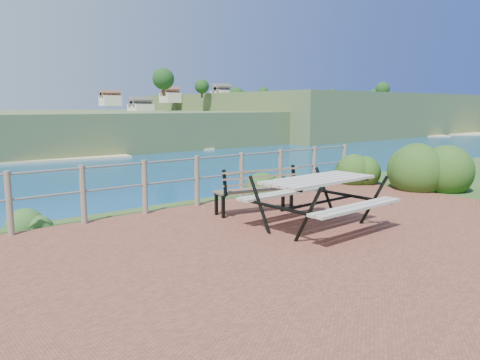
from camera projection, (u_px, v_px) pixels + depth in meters
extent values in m
cube|color=brown|center=(326.00, 244.00, 6.81)|extent=(10.00, 7.00, 0.12)
cylinder|color=#6B5B4C|center=(9.00, 203.00, 7.15)|extent=(0.10, 0.10, 1.00)
cylinder|color=#6B5B4C|center=(83.00, 195.00, 7.86)|extent=(0.10, 0.10, 1.00)
cylinder|color=#6B5B4C|center=(145.00, 187.00, 8.58)|extent=(0.10, 0.10, 1.00)
cylinder|color=#6B5B4C|center=(197.00, 181.00, 9.30)|extent=(0.10, 0.10, 1.00)
cylinder|color=#6B5B4C|center=(242.00, 176.00, 10.01)|extent=(0.10, 0.10, 1.00)
cylinder|color=#6B5B4C|center=(280.00, 171.00, 10.73)|extent=(0.10, 0.10, 1.00)
cylinder|color=#6B5B4C|center=(314.00, 167.00, 11.45)|extent=(0.10, 0.10, 1.00)
cylinder|color=#6B5B4C|center=(344.00, 163.00, 12.16)|extent=(0.10, 0.10, 1.00)
cylinder|color=slate|center=(197.00, 158.00, 9.23)|extent=(9.40, 0.04, 0.04)
cylinder|color=slate|center=(197.00, 178.00, 9.29)|extent=(9.40, 0.04, 0.04)
cube|color=#4D6331|center=(199.00, 121.00, 255.95)|extent=(260.00, 180.00, 12.00)
cube|color=#4D6331|center=(328.00, 114.00, 262.04)|extent=(160.00, 120.00, 20.00)
cube|color=#CFBE8D|center=(299.00, 142.00, 185.45)|extent=(209.53, 114.73, 0.50)
cube|color=gray|center=(318.00, 180.00, 7.50)|extent=(1.98, 0.86, 0.04)
cube|color=gray|center=(318.00, 200.00, 7.55)|extent=(1.96, 0.33, 0.04)
cube|color=gray|center=(318.00, 200.00, 7.55)|extent=(1.96, 0.33, 0.04)
cylinder|color=black|center=(318.00, 203.00, 7.56)|extent=(1.68, 0.09, 0.05)
cube|color=brown|center=(255.00, 190.00, 8.71)|extent=(1.61, 0.70, 0.04)
cube|color=brown|center=(255.00, 175.00, 8.67)|extent=(1.55, 0.43, 0.36)
cube|color=black|center=(255.00, 201.00, 8.74)|extent=(0.06, 0.07, 0.43)
cube|color=black|center=(255.00, 201.00, 8.74)|extent=(0.06, 0.07, 0.43)
cube|color=black|center=(255.00, 201.00, 8.74)|extent=(0.06, 0.07, 0.43)
cube|color=black|center=(255.00, 201.00, 8.74)|extent=(0.06, 0.07, 0.43)
ellipsoid|color=#224314|center=(421.00, 190.00, 11.24)|extent=(1.60, 1.60, 2.27)
ellipsoid|color=#224314|center=(351.00, 183.00, 12.19)|extent=(0.94, 0.94, 1.35)
ellipsoid|color=#24501E|center=(36.00, 224.00, 8.00)|extent=(0.68, 0.68, 0.38)
ellipsoid|color=#224314|center=(269.00, 191.00, 11.09)|extent=(0.86, 0.86, 0.63)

